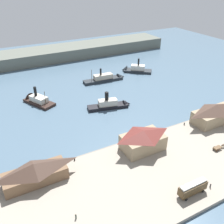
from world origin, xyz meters
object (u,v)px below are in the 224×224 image
at_px(pedestrian_by_tram, 76,216).
at_px(ferry_approaching_west, 107,78).
at_px(ferry_moored_west, 112,104).
at_px(street_tram, 193,188).
at_px(pedestrian_at_waters_edge, 210,186).
at_px(mooring_post_west, 164,130).
at_px(ferry_shed_central_terminal, 215,113).
at_px(mooring_post_center_east, 184,124).
at_px(mooring_post_center_west, 75,159).
at_px(ferry_shed_customs_shed, 143,140).
at_px(ferry_outer_harbor, 36,100).
at_px(ferry_shed_east_terminal, 35,172).
at_px(horse_cart, 220,147).
at_px(ferry_moored_east, 134,70).

xyz_separation_m(pedestrian_by_tram, ferry_approaching_west, (50.71, 81.59, -0.52)).
xyz_separation_m(pedestrian_by_tram, ferry_moored_west, (37.36, 50.71, -0.34)).
bearing_deg(ferry_approaching_west, street_tram, -101.63).
distance_m(pedestrian_at_waters_edge, ferry_approaching_west, 90.98).
xyz_separation_m(pedestrian_at_waters_edge, mooring_post_west, (6.69, 30.03, -0.24)).
bearing_deg(mooring_post_west, pedestrian_at_waters_edge, -102.57).
bearing_deg(mooring_post_west, pedestrian_by_tram, -154.83).
height_order(ferry_shed_central_terminal, mooring_post_west, ferry_shed_central_terminal).
xyz_separation_m(pedestrian_by_tram, mooring_post_center_east, (55.87, 21.28, -0.32)).
xyz_separation_m(ferry_shed_central_terminal, mooring_post_center_west, (-61.08, 4.04, -3.66)).
xyz_separation_m(ferry_shed_customs_shed, mooring_post_center_east, (24.42, 5.15, -3.52)).
xyz_separation_m(mooring_post_center_west, ferry_approaching_west, (43.06, 60.08, -0.20)).
distance_m(street_tram, mooring_post_center_west, 38.37).
bearing_deg(ferry_approaching_west, mooring_post_center_west, -125.63).
relative_size(ferry_shed_central_terminal, ferry_moored_west, 0.93).
bearing_deg(street_tram, ferry_shed_customs_shed, 92.02).
relative_size(mooring_post_center_west, ferry_outer_harbor, 0.05).
bearing_deg(ferry_moored_west, ferry_shed_east_terminal, -142.97).
relative_size(pedestrian_at_waters_edge, mooring_post_west, 1.69).
height_order(horse_cart, mooring_post_west, horse_cart).
relative_size(ferry_shed_customs_shed, pedestrian_at_waters_edge, 9.83).
distance_m(horse_cart, ferry_moored_east, 85.14).
xyz_separation_m(horse_cart, pedestrian_by_tram, (-55.85, -3.09, -0.15)).
bearing_deg(mooring_post_center_west, ferry_shed_central_terminal, -3.79).
bearing_deg(ferry_moored_west, mooring_post_center_west, -135.49).
height_order(pedestrian_at_waters_edge, ferry_approaching_west, ferry_approaching_west).
xyz_separation_m(mooring_post_west, ferry_approaching_west, (5.15, 60.18, -0.20)).
xyz_separation_m(street_tram, ferry_moored_west, (5.06, 58.55, -1.97)).
height_order(pedestrian_by_tram, ferry_moored_east, ferry_moored_east).
relative_size(pedestrian_by_tram, ferry_moored_east, 0.09).
xyz_separation_m(ferry_shed_customs_shed, ferry_moored_east, (41.15, 70.43, -3.71)).
bearing_deg(mooring_post_center_west, ferry_shed_east_terminal, -165.74).
height_order(horse_cart, mooring_post_center_east, horse_cart).
height_order(ferry_shed_central_terminal, street_tram, ferry_shed_central_terminal).
height_order(pedestrian_by_tram, pedestrian_at_waters_edge, pedestrian_by_tram).
height_order(ferry_shed_east_terminal, pedestrian_by_tram, ferry_shed_east_terminal).
relative_size(ferry_shed_east_terminal, ferry_outer_harbor, 1.01).
relative_size(ferry_approaching_west, ferry_moored_east, 1.39).
bearing_deg(pedestrian_by_tram, ferry_shed_central_terminal, 14.25).
height_order(ferry_approaching_west, ferry_moored_east, ferry_moored_east).
bearing_deg(horse_cart, pedestrian_by_tram, -176.83).
bearing_deg(street_tram, ferry_moored_west, 85.06).
xyz_separation_m(mooring_post_center_east, ferry_approaching_west, (-5.17, 60.30, -0.20)).
distance_m(horse_cart, ferry_outer_harbor, 85.61).
bearing_deg(ferry_approaching_west, ferry_moored_east, 12.81).
relative_size(pedestrian_by_tram, pedestrian_at_waters_edge, 1.11).
relative_size(mooring_post_center_west, mooring_post_center_east, 1.00).
relative_size(mooring_post_center_east, ferry_moored_east, 0.05).
bearing_deg(pedestrian_at_waters_edge, ferry_shed_east_terminal, 149.24).
height_order(pedestrian_at_waters_edge, mooring_post_center_east, pedestrian_at_waters_edge).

